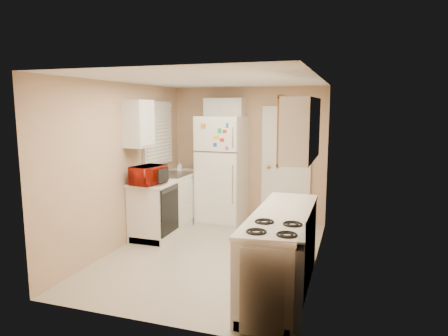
% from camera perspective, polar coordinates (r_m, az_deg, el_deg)
% --- Properties ---
extents(floor, '(3.80, 3.80, 0.00)m').
position_cam_1_polar(floor, '(5.75, -1.59, -12.13)').
color(floor, beige).
rests_on(floor, ground).
extents(ceiling, '(3.80, 3.80, 0.00)m').
position_cam_1_polar(ceiling, '(5.39, -1.70, 12.47)').
color(ceiling, white).
rests_on(ceiling, floor).
extents(wall_left, '(3.80, 3.80, 0.00)m').
position_cam_1_polar(wall_left, '(6.06, -14.20, 0.41)').
color(wall_left, tan).
rests_on(wall_left, floor).
extents(wall_right, '(3.80, 3.80, 0.00)m').
position_cam_1_polar(wall_right, '(5.15, 13.19, -0.99)').
color(wall_right, tan).
rests_on(wall_right, floor).
extents(wall_back, '(2.80, 2.80, 0.00)m').
position_cam_1_polar(wall_back, '(7.24, 3.46, 1.99)').
color(wall_back, tan).
rests_on(wall_back, floor).
extents(wall_front, '(2.80, 2.80, 0.00)m').
position_cam_1_polar(wall_front, '(3.74, -11.56, -4.56)').
color(wall_front, tan).
rests_on(wall_front, floor).
extents(left_counter, '(0.60, 1.80, 0.90)m').
position_cam_1_polar(left_counter, '(6.83, -7.78, -4.89)').
color(left_counter, silver).
rests_on(left_counter, floor).
extents(dishwasher, '(0.03, 0.58, 0.72)m').
position_cam_1_polar(dishwasher, '(6.17, -7.79, -5.98)').
color(dishwasher, black).
rests_on(dishwasher, floor).
extents(sink, '(0.54, 0.74, 0.16)m').
position_cam_1_polar(sink, '(6.87, -7.30, -1.29)').
color(sink, gray).
rests_on(sink, left_counter).
extents(microwave, '(0.55, 0.37, 0.34)m').
position_cam_1_polar(microwave, '(6.06, -10.76, -0.91)').
color(microwave, '#981508').
rests_on(microwave, left_counter).
extents(soap_bottle, '(0.10, 0.10, 0.17)m').
position_cam_1_polar(soap_bottle, '(7.22, -6.35, 0.34)').
color(soap_bottle, white).
rests_on(soap_bottle, left_counter).
extents(window_blinds, '(0.10, 0.98, 1.08)m').
position_cam_1_polar(window_blinds, '(6.90, -9.38, 4.89)').
color(window_blinds, silver).
rests_on(window_blinds, wall_left).
extents(upper_cabinet_left, '(0.30, 0.45, 0.70)m').
position_cam_1_polar(upper_cabinet_left, '(6.11, -12.11, 6.21)').
color(upper_cabinet_left, silver).
rests_on(upper_cabinet_left, wall_left).
extents(refrigerator, '(0.80, 0.78, 1.89)m').
position_cam_1_polar(refrigerator, '(7.08, -0.21, -0.23)').
color(refrigerator, silver).
rests_on(refrigerator, floor).
extents(cabinet_over_fridge, '(0.70, 0.30, 0.40)m').
position_cam_1_polar(cabinet_over_fridge, '(7.16, 0.08, 8.35)').
color(cabinet_over_fridge, silver).
rests_on(cabinet_over_fridge, wall_back).
extents(interior_door, '(0.86, 0.06, 2.08)m').
position_cam_1_polar(interior_door, '(7.08, 8.84, 0.28)').
color(interior_door, silver).
rests_on(interior_door, floor).
extents(right_counter, '(0.60, 2.00, 0.90)m').
position_cam_1_polar(right_counter, '(4.61, 8.16, -11.67)').
color(right_counter, silver).
rests_on(right_counter, floor).
extents(stove, '(0.64, 0.75, 0.84)m').
position_cam_1_polar(stove, '(4.01, 7.15, -15.31)').
color(stove, silver).
rests_on(stove, floor).
extents(upper_cabinet_right, '(0.30, 1.20, 0.70)m').
position_cam_1_polar(upper_cabinet_right, '(4.60, 11.03, 5.47)').
color(upper_cabinet_right, silver).
rests_on(upper_cabinet_right, wall_right).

